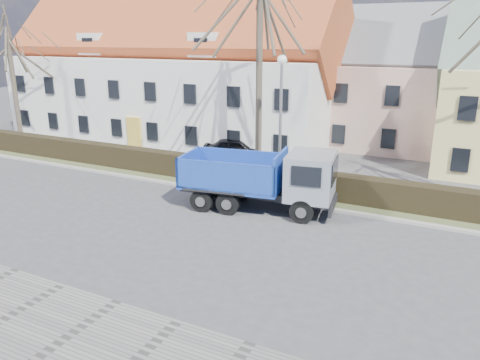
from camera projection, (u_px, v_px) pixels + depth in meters
The scene contains 13 objects.
ground at pixel (216, 232), 19.21m from camera, with size 120.00×120.00×0.00m, color #3E3E41.
sidewalk_near at pixel (52, 349), 11.94m from camera, with size 80.00×5.00×0.08m, color slate.
curb_far at pixel (262, 198), 23.12m from camera, with size 80.00×0.30×0.12m, color gray.
grass_strip at pixel (274, 189), 24.49m from camera, with size 80.00×3.00×0.10m, color #464F2C.
hedge at pixel (273, 179), 24.15m from camera, with size 60.00×0.90×1.30m, color black.
building_white at pixel (172, 76), 37.09m from camera, with size 26.80×10.80×9.50m, color silver, non-canonical shape.
building_pink at pixel (402, 91), 33.41m from camera, with size 10.80×8.80×8.00m, color tan, non-canonical shape.
tree_0 at pixel (13, 76), 34.50m from camera, with size 7.20×7.20×9.90m, color #483E31, non-canonical shape.
tree_1 at pixel (259, 63), 25.49m from camera, with size 9.20×9.20×12.65m, color #483E31, non-canonical shape.
dump_truck at pixel (253, 178), 21.50m from camera, with size 7.34×2.73×2.94m, color #153795, non-canonical shape.
streetlight at pixel (280, 122), 24.21m from camera, with size 0.54×0.54×6.94m, color gray, non-canonical shape.
cart_frame at pixel (185, 181), 24.97m from camera, with size 0.73×0.42×0.67m, color silver, non-canonical shape.
parked_car_a at pixel (236, 149), 30.34m from camera, with size 1.72×4.27×1.45m, color black.
Camera 1 is at (8.87, -15.40, 7.66)m, focal length 35.00 mm.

